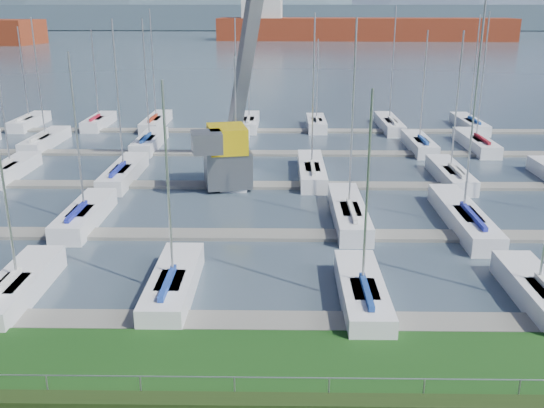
{
  "coord_description": "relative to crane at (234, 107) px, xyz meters",
  "views": [
    {
      "loc": [
        0.46,
        -16.41,
        12.41
      ],
      "look_at": [
        0.0,
        12.0,
        3.0
      ],
      "focal_mm": 40.0,
      "sensor_mm": 36.0,
      "label": 1
    }
  ],
  "objects": [
    {
      "name": "docks",
      "position": [
        2.97,
        -1.0,
        -5.55
      ],
      "size": [
        90.0,
        41.6,
        0.25
      ],
      "color": "gray",
      "rests_on": "water"
    },
    {
      "name": "hedge",
      "position": [
        2.97,
        -27.4,
        -4.98
      ],
      "size": [
        80.0,
        0.7,
        0.7
      ],
      "primitive_type": "cube",
      "color": "#203212",
      "rests_on": "grass"
    },
    {
      "name": "crane",
      "position": [
        0.0,
        0.0,
        0.0
      ],
      "size": [
        6.76,
        13.17,
        22.35
      ],
      "rotation": [
        0.0,
        0.0,
        0.21
      ],
      "color": "slate",
      "rests_on": "water"
    },
    {
      "name": "cargo_ship_mid",
      "position": [
        28.74,
        186.43,
        -1.84
      ],
      "size": [
        106.59,
        22.58,
        21.5
      ],
      "rotation": [
        0.0,
        0.0,
        -0.04
      ],
      "color": "maroon",
      "rests_on": "water"
    },
    {
      "name": "water",
      "position": [
        2.97,
        233.0,
        -5.73
      ],
      "size": [
        800.0,
        540.0,
        0.2
      ],
      "primitive_type": "cube",
      "color": "#3E4D5A"
    },
    {
      "name": "foothill",
      "position": [
        2.97,
        303.0,
        0.67
      ],
      "size": [
        900.0,
        80.0,
        12.0
      ],
      "primitive_type": "cube",
      "color": "#455865",
      "rests_on": "water"
    },
    {
      "name": "sailboat_fleet",
      "position": [
        1.69,
        1.95,
        0.05
      ],
      "size": [
        73.72,
        49.83,
        13.53
      ],
      "color": "maroon",
      "rests_on": "water"
    },
    {
      "name": "fence",
      "position": [
        2.97,
        -27.0,
        -4.13
      ],
      "size": [
        80.0,
        0.04,
        0.04
      ],
      "primitive_type": "cylinder",
      "rotation": [
        0.0,
        1.57,
        0.0
      ],
      "color": "#979B9F",
      "rests_on": "grass"
    }
  ]
}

